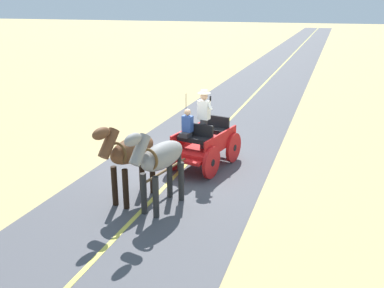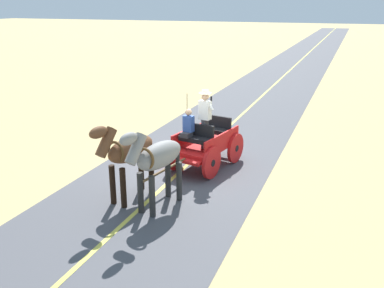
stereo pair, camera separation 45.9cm
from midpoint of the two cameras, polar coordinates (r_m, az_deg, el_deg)
ground_plane at (r=13.29m, az=0.12°, el=-3.09°), size 200.00×200.00×0.00m
road_surface at (r=13.29m, az=0.12°, el=-3.07°), size 5.21×160.00×0.01m
road_centre_stripe at (r=13.28m, az=0.12°, el=-3.05°), size 0.12×160.00×0.00m
horse_drawn_carriage at (r=13.04m, az=2.73°, el=0.28°), size 1.86×4.51×2.50m
horse_near_side at (r=10.23m, az=-3.50°, el=-1.94°), size 0.90×2.15×2.21m
horse_off_side at (r=10.76m, az=-7.41°, el=-1.03°), size 0.91×2.15×2.21m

